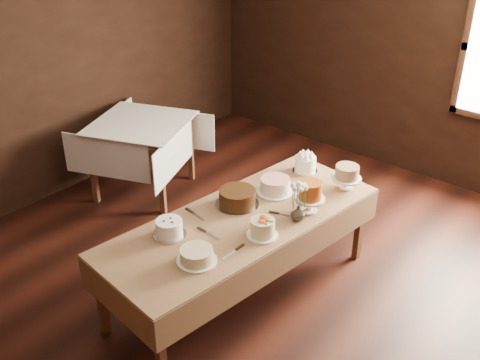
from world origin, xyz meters
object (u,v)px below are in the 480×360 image
at_px(flower_vase, 298,213).
at_px(cake_swirl, 169,228).
at_px(cake_caramel, 310,199).
at_px(cake_server_e, 198,217).
at_px(cake_server_a, 213,236).
at_px(side_table, 141,131).
at_px(cake_chocolate, 237,198).
at_px(cake_speckled, 346,178).
at_px(cake_lattice, 275,186).
at_px(cake_server_b, 229,255).
at_px(cake_server_d, 288,216).
at_px(cake_flowers, 262,228).
at_px(cake_meringue, 305,164).
at_px(cake_cream, 197,256).
at_px(display_table, 242,225).

bearing_deg(flower_vase, cake_swirl, -127.64).
relative_size(cake_caramel, cake_swirl, 1.10).
bearing_deg(cake_server_e, cake_server_a, -14.56).
xyz_separation_m(side_table, cake_server_a, (1.94, -0.99, 0.02)).
height_order(cake_chocolate, cake_server_a, cake_chocolate).
bearing_deg(cake_speckled, cake_lattice, -133.87).
relative_size(cake_server_b, cake_server_d, 1.00).
bearing_deg(cake_chocolate, side_table, 163.81).
xyz_separation_m(cake_lattice, cake_chocolate, (-0.11, -0.37, 0.01)).
relative_size(cake_speckled, cake_server_d, 1.08).
height_order(cake_flowers, cake_swirl, cake_flowers).
height_order(cake_flowers, cake_server_e, cake_flowers).
height_order(cake_speckled, cake_flowers, cake_speckled).
distance_m(cake_server_e, flower_vase, 0.80).
xyz_separation_m(cake_chocolate, cake_flowers, (0.44, -0.22, -0.00)).
relative_size(side_table, cake_meringue, 4.73).
relative_size(side_table, cake_caramel, 4.44).
relative_size(cake_meringue, cake_server_e, 1.12).
distance_m(cake_meringue, cake_caramel, 0.70).
xyz_separation_m(cake_speckled, cake_cream, (-0.27, -1.61, -0.05)).
bearing_deg(cake_server_d, cake_lattice, 124.05).
bearing_deg(cake_flowers, cake_server_b, -95.26).
xyz_separation_m(display_table, cake_speckled, (0.38, 0.97, 0.16)).
bearing_deg(cake_speckled, cake_meringue, 176.13).
bearing_deg(cake_meringue, side_table, -169.80).
bearing_deg(cake_server_a, cake_lattice, 95.81).
relative_size(cake_speckled, cake_cream, 0.88).
bearing_deg(cake_server_e, cake_speckled, 70.35).
bearing_deg(cake_server_b, flower_vase, 170.89).
xyz_separation_m(cake_server_a, cake_server_b, (0.26, -0.10, 0.00)).
xyz_separation_m(cake_meringue, cake_cream, (0.18, -1.64, -0.02)).
distance_m(cake_chocolate, cake_swirl, 0.68).
height_order(cake_speckled, cake_server_d, cake_speckled).
relative_size(cake_caramel, cake_chocolate, 0.76).
xyz_separation_m(cake_speckled, cake_flowers, (-0.11, -1.05, -0.03)).
bearing_deg(cake_server_e, flower_vase, 47.27).
distance_m(cake_swirl, cake_server_a, 0.34).
bearing_deg(cake_lattice, cake_server_a, -87.41).
distance_m(cake_meringue, cake_flowers, 1.13).
height_order(display_table, cake_server_b, cake_server_b).
distance_m(side_table, cake_server_e, 1.88).
bearing_deg(cake_chocolate, flower_vase, 15.00).
bearing_deg(cake_server_a, cake_cream, -64.48).
relative_size(cake_server_d, flower_vase, 1.98).
bearing_deg(cake_lattice, cake_meringue, 91.72).
bearing_deg(cake_server_e, cake_lattice, 82.06).
xyz_separation_m(cake_speckled, cake_server_e, (-0.67, -1.17, -0.10)).
relative_size(cake_chocolate, cake_server_a, 1.57).
bearing_deg(cake_caramel, cake_server_a, -115.43).
bearing_deg(cake_server_b, cake_meringue, -168.24).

